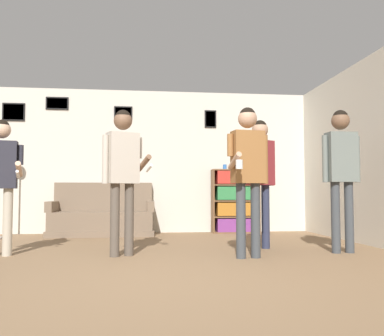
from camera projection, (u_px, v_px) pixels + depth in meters
ground_plane at (147, 287)px, 3.36m from camera, size 20.00×20.00×0.00m
wall_back at (144, 161)px, 8.13m from camera, size 8.70×0.08×2.70m
wall_right at (368, 151)px, 6.14m from camera, size 0.06×7.10×2.70m
couch at (102, 218)px, 7.57m from camera, size 1.82×0.80×0.93m
bookshelf at (235, 201)px, 8.06m from camera, size 0.89×0.30×1.19m
person_player_foreground_left at (1, 172)px, 5.08m from camera, size 0.54×0.43×1.62m
person_player_foreground_center at (123, 165)px, 5.09m from camera, size 0.59×0.41×1.74m
person_watcher_holding_cup at (248, 164)px, 4.94m from camera, size 0.50×0.47×1.74m
person_spectator_near_bookshelf at (260, 169)px, 5.74m from camera, size 0.44×0.35×1.73m
person_spectator_far_right at (341, 163)px, 5.37m from camera, size 0.50×0.23×1.79m
drinking_cup at (225, 167)px, 8.08m from camera, size 0.07×0.07×0.09m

